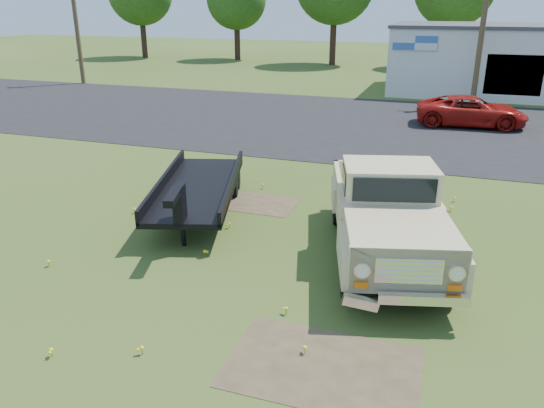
% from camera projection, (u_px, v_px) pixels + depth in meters
% --- Properties ---
extents(ground, '(140.00, 140.00, 0.00)m').
position_uv_depth(ground, '(288.00, 268.00, 11.46)').
color(ground, '#344C18').
rests_on(ground, ground).
extents(asphalt_lot, '(90.00, 14.00, 0.02)m').
position_uv_depth(asphalt_lot, '(383.00, 126.00, 24.73)').
color(asphalt_lot, black).
rests_on(asphalt_lot, ground).
extents(dirt_patch_a, '(3.00, 2.00, 0.01)m').
position_uv_depth(dirt_patch_a, '(323.00, 367.00, 8.36)').
color(dirt_patch_a, '#443824').
rests_on(dirt_patch_a, ground).
extents(dirt_patch_b, '(2.20, 1.60, 0.01)m').
position_uv_depth(dirt_patch_b, '(258.00, 203.00, 15.16)').
color(dirt_patch_b, '#443824').
rests_on(dirt_patch_b, ground).
extents(commercial_building, '(14.20, 8.20, 4.15)m').
position_uv_depth(commercial_building, '(510.00, 59.00, 32.78)').
color(commercial_building, silver).
rests_on(commercial_building, ground).
extents(utility_pole_west, '(1.60, 0.30, 9.00)m').
position_uv_depth(utility_pole_west, '(75.00, 15.00, 35.91)').
color(utility_pole_west, '#4A3A22').
rests_on(utility_pole_west, ground).
extents(utility_pole_mid, '(1.60, 0.30, 9.00)m').
position_uv_depth(utility_pole_mid, '(484.00, 18.00, 28.07)').
color(utility_pole_mid, '#4A3A22').
rests_on(utility_pole_mid, ground).
extents(vintage_pickup_truck, '(3.80, 6.38, 2.17)m').
position_uv_depth(vintage_pickup_truck, '(387.00, 211.00, 11.66)').
color(vintage_pickup_truck, tan).
rests_on(vintage_pickup_truck, ground).
extents(flatbed_trailer, '(3.54, 6.15, 1.59)m').
position_uv_depth(flatbed_trailer, '(198.00, 184.00, 14.33)').
color(flatbed_trailer, black).
rests_on(flatbed_trailer, ground).
extents(red_pickup, '(5.04, 2.59, 1.36)m').
position_uv_depth(red_pickup, '(471.00, 111.00, 24.41)').
color(red_pickup, '#9C140E').
rests_on(red_pickup, ground).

